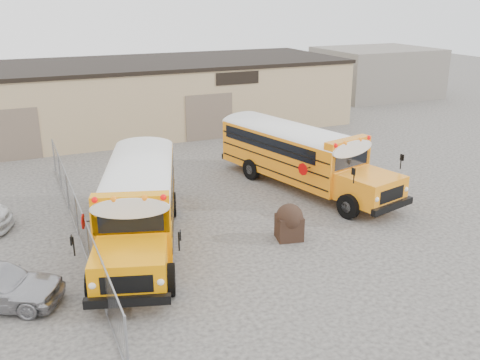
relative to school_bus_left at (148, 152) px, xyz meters
name	(u,v)px	position (x,y,z in m)	size (l,w,h in m)	color
ground	(249,240)	(1.92, -7.78, -1.75)	(120.00, 120.00, 0.00)	#343230
warehouse	(130,96)	(1.92, 12.21, 0.63)	(30.20, 10.20, 4.67)	tan
chainlink_fence	(77,215)	(-4.08, -4.78, -0.85)	(0.07, 18.07, 1.81)	gray
distant_building_right	(376,72)	(25.92, 16.22, 0.45)	(10.00, 8.00, 4.40)	gray
school_bus_left	(148,152)	(0.00, 0.00, 0.00)	(5.46, 10.60, 3.02)	#FF9503
school_bus_right	(222,127)	(5.21, 3.15, 0.02)	(5.04, 10.76, 3.06)	orange
tarp_bundle	(289,221)	(3.40, -8.28, -1.01)	(1.12, 1.06, 1.44)	black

